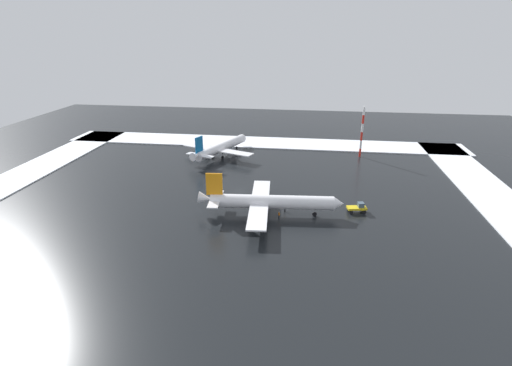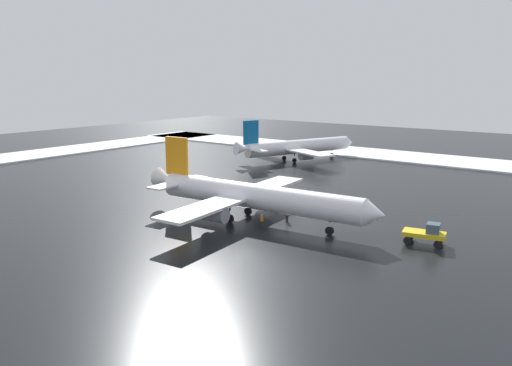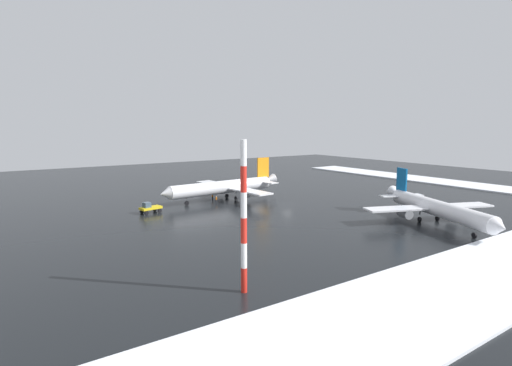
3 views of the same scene
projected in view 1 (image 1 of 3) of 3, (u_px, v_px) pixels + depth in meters
name	position (u px, v px, depth m)	size (l,w,h in m)	color
ground_plane	(240.00, 191.00, 109.18)	(240.00, 240.00, 0.00)	black
snow_bank_far	(262.00, 142.00, 155.33)	(152.00, 16.00, 0.34)	white
snow_bank_left	(501.00, 204.00, 100.60)	(14.00, 116.00, 0.34)	white
snow_bank_right	(16.00, 179.00, 117.64)	(14.00, 116.00, 0.34)	white
airplane_parked_portside	(268.00, 202.00, 93.91)	(34.50, 28.64, 10.24)	white
airplane_far_rear	(221.00, 147.00, 137.91)	(26.26, 31.02, 9.62)	white
pushback_tug	(358.00, 207.00, 96.02)	(4.94, 3.06, 2.50)	gold
ground_crew_by_nose_gear	(285.00, 208.00, 96.54)	(0.36, 0.36, 1.71)	black
ground_crew_beside_wing	(279.00, 215.00, 92.96)	(0.36, 0.36, 1.71)	black
antenna_mast	(362.00, 132.00, 135.59)	(0.70, 0.70, 17.46)	red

